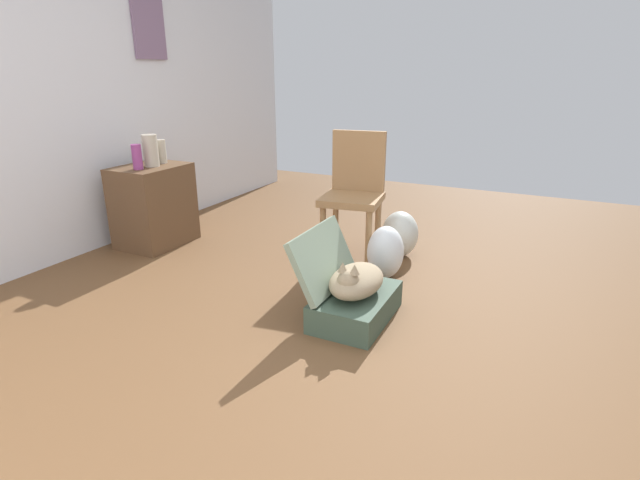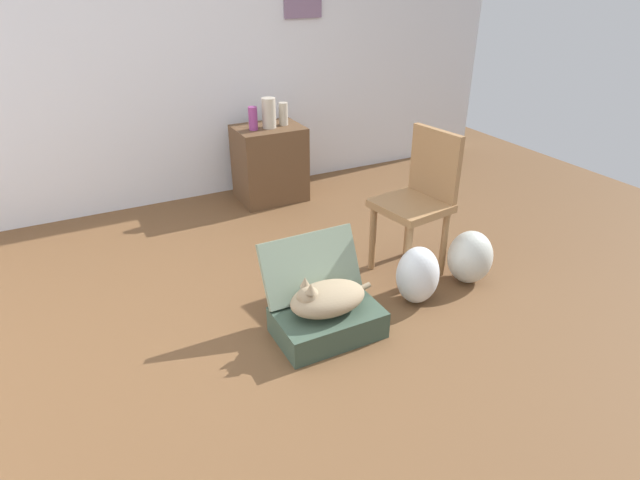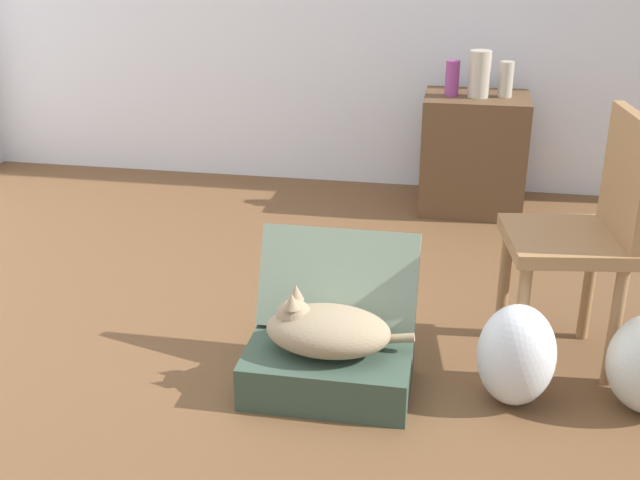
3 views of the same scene
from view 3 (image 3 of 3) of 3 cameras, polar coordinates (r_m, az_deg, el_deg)
ground_plane at (r=3.00m, az=-3.18°, el=-9.11°), size 7.68×7.68×0.00m
suitcase_base at (r=2.83m, az=0.58°, el=-9.33°), size 0.58×0.37×0.16m
suitcase_lid at (r=2.88m, az=1.30°, el=-2.87°), size 0.58×0.19×0.35m
cat at (r=2.75m, az=0.37°, el=-6.40°), size 0.51×0.28×0.23m
plastic_bag_white at (r=2.79m, az=13.90°, el=-8.02°), size 0.26×0.25×0.37m
side_table at (r=4.50m, az=10.93°, el=6.12°), size 0.56×0.44×0.65m
vase_tall at (r=4.37m, az=9.47°, el=11.37°), size 0.07×0.07×0.19m
vase_short at (r=4.40m, az=13.19°, el=11.16°), size 0.08×0.08×0.19m
vase_round at (r=4.37m, az=11.37°, el=11.60°), size 0.11×0.11×0.24m
chair at (r=2.97m, az=18.48°, el=0.67°), size 0.46×0.47×0.95m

